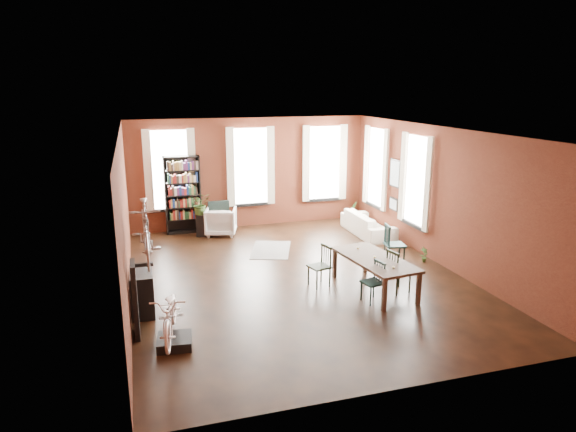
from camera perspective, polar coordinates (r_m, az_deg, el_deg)
name	(u,v)px	position (r m, az deg, el deg)	size (l,w,h in m)	color
room	(299,176)	(11.45, 1.25, 4.43)	(9.00, 9.04, 3.22)	black
dining_table	(374,274)	(10.72, 9.53, -6.39)	(0.93, 2.05, 0.70)	#4E3C2E
dining_chair_a	(373,282)	(10.15, 9.38, -7.27)	(0.37, 0.37, 0.81)	#183633
dining_chair_b	(319,266)	(10.79, 3.49, -5.60)	(0.40, 0.40, 0.86)	black
dining_chair_c	(399,271)	(10.72, 12.19, -5.98)	(0.41, 0.41, 0.89)	black
dining_chair_d	(395,245)	(12.29, 11.77, -3.13)	(0.44, 0.44, 0.96)	#183534
bookshelf	(183,195)	(14.77, -11.60, 2.32)	(1.00, 0.32, 2.20)	black
white_armchair	(221,220)	(14.53, -7.47, -0.44)	(0.82, 0.77, 0.85)	silver
cream_sofa	(368,220)	(14.62, 8.90, -0.47)	(2.08, 0.61, 0.81)	beige
striped_rug	(271,250)	(13.18, -1.92, -3.78)	(0.95, 1.51, 0.01)	black
bike_trainer	(175,342)	(8.75, -12.49, -13.47)	(0.55, 0.55, 0.16)	black
bike_wall_rack	(135,300)	(9.00, -16.62, -8.90)	(0.16, 0.60, 1.30)	black
console_table	(142,292)	(9.93, -15.88, -8.17)	(0.40, 0.80, 0.80)	black
plant_stand	(201,225)	(14.54, -9.59, -1.01)	(0.30, 0.30, 0.60)	black
plant_by_sofa	(351,218)	(15.86, 7.05, -0.21)	(0.36, 0.65, 0.29)	#285020
plant_small	(424,259)	(12.72, 14.86, -4.67)	(0.19, 0.37, 0.13)	#336026
bicycle_floor	(170,293)	(8.40, -13.02, -8.36)	(0.53, 0.80, 1.53)	white
bicycle_hung	(144,212)	(8.54, -15.66, 0.40)	(0.47, 1.00, 1.66)	#A5A8AD
plant_on_stand	(200,206)	(14.44, -9.73, 1.07)	(0.54, 0.60, 0.47)	#315120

